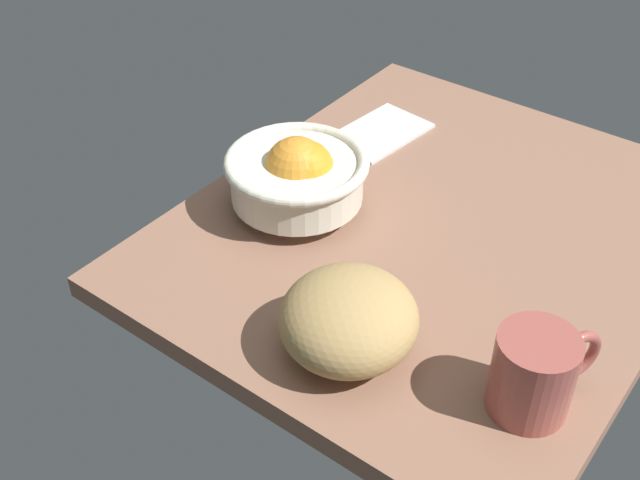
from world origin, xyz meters
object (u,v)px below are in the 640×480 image
object	(u,v)px
fruit_bowl	(298,174)
bread_loaf	(349,319)
mug	(536,373)
napkin_folded	(380,131)

from	to	relation	value
fruit_bowl	bread_loaf	bearing A→B (deg)	-129.98
bread_loaf	mug	bearing A→B (deg)	-75.81
bread_loaf	napkin_folded	distance (cm)	47.14
bread_loaf	mug	world-z (taller)	mug
fruit_bowl	napkin_folded	xyz separation A→B (cm)	(23.26, 1.97, -5.26)
fruit_bowl	mug	world-z (taller)	fruit_bowl
fruit_bowl	mug	size ratio (longest dim) A/B	1.58
bread_loaf	mug	distance (cm)	20.37
mug	napkin_folded	bearing A→B (deg)	49.97
fruit_bowl	napkin_folded	size ratio (longest dim) A/B	1.26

